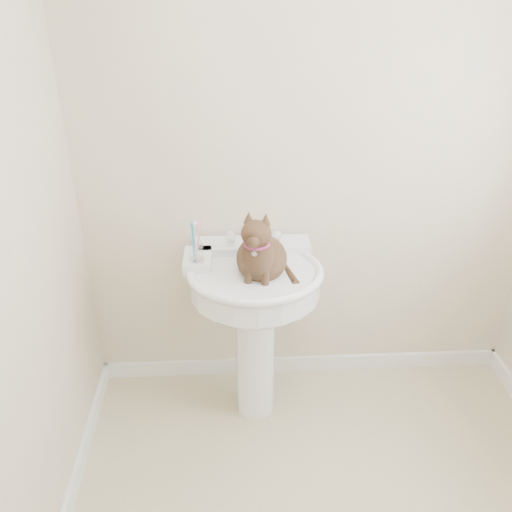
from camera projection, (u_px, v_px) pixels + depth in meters
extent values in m
cube|color=white|center=(303.00, 364.00, 3.05)|extent=(2.20, 0.02, 0.09)
cylinder|color=white|center=(255.00, 359.00, 2.64)|extent=(0.18, 0.18, 0.66)
cylinder|color=white|center=(255.00, 283.00, 2.43)|extent=(0.58, 0.58, 0.13)
ellipsoid|color=white|center=(255.00, 295.00, 2.46)|extent=(0.54, 0.47, 0.21)
torus|color=white|center=(255.00, 272.00, 2.41)|extent=(0.62, 0.62, 0.04)
cube|color=white|center=(253.00, 247.00, 2.58)|extent=(0.54, 0.15, 0.06)
cube|color=white|center=(198.00, 261.00, 2.46)|extent=(0.13, 0.19, 0.06)
cylinder|color=silver|center=(253.00, 242.00, 2.52)|extent=(0.05, 0.05, 0.05)
cylinder|color=silver|center=(254.00, 241.00, 2.46)|extent=(0.04, 0.04, 0.14)
sphere|color=white|center=(230.00, 236.00, 2.52)|extent=(0.06, 0.06, 0.06)
sphere|color=white|center=(276.00, 235.00, 2.53)|extent=(0.06, 0.06, 0.06)
cube|color=orange|center=(262.00, 235.00, 2.60)|extent=(0.10, 0.07, 0.03)
cylinder|color=silver|center=(197.00, 260.00, 2.40)|extent=(0.07, 0.07, 0.01)
cylinder|color=white|center=(196.00, 251.00, 2.38)|extent=(0.06, 0.06, 0.09)
cylinder|color=#2586C8|center=(193.00, 241.00, 2.36)|extent=(0.01, 0.01, 0.17)
cylinder|color=white|center=(196.00, 241.00, 2.36)|extent=(0.01, 0.01, 0.17)
cylinder|color=pink|center=(199.00, 241.00, 2.36)|extent=(0.01, 0.01, 0.17)
ellipsoid|color=#503924|center=(260.00, 258.00, 2.38)|extent=(0.22, 0.26, 0.20)
ellipsoid|color=#503924|center=(262.00, 255.00, 2.27)|extent=(0.14, 0.14, 0.18)
ellipsoid|color=#503924|center=(262.00, 234.00, 2.19)|extent=(0.13, 0.11, 0.11)
cone|color=#503924|center=(253.00, 219.00, 2.18)|extent=(0.04, 0.04, 0.05)
cone|color=#503924|center=(271.00, 218.00, 2.18)|extent=(0.04, 0.04, 0.05)
cylinder|color=#503924|center=(286.00, 269.00, 2.44)|extent=(0.03, 0.03, 0.23)
torus|color=#96295B|center=(262.00, 244.00, 2.22)|extent=(0.11, 0.11, 0.01)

